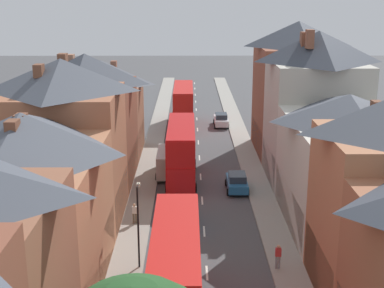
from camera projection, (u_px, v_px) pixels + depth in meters
pavement_left at (152, 152)px, 58.20m from camera, size 2.20×104.00×0.14m
pavement_right at (246, 152)px, 58.26m from camera, size 2.20×104.00×0.14m
centre_line_dashes at (199, 158)px, 56.32m from camera, size 0.14×97.80×0.01m
terrace_row_left at (45, 175)px, 33.75m from camera, size 8.00×53.54×12.84m
terrace_row_right at (357, 158)px, 35.94m from camera, size 8.00×54.70×14.00m
double_decker_bus_lead at (181, 151)px, 48.76m from camera, size 2.74×10.80×5.30m
double_decker_bus_mid_street at (176, 275)px, 27.44m from camera, size 2.74×10.80×5.30m
double_decker_bus_far_approaching at (183, 106)px, 68.46m from camera, size 2.74×10.80×5.30m
car_near_blue at (237, 182)px, 46.75m from camera, size 1.90×3.83×1.63m
car_near_silver at (185, 93)px, 87.56m from camera, size 1.90×4.49×1.62m
car_parked_right_a at (221, 120)px, 69.44m from camera, size 1.90×4.23×1.69m
car_mid_black at (184, 105)px, 78.34m from camera, size 1.90×4.36×1.68m
car_parked_left_b at (180, 217)px, 39.52m from camera, size 1.90×3.80×1.60m
delivery_van at (168, 162)px, 50.64m from camera, size 2.20×5.20×2.41m
pedestrian_mid_left at (278, 255)px, 33.29m from camera, size 0.36×0.22×1.61m
pedestrian_mid_right at (135, 212)px, 39.75m from camera, size 0.36×0.22×1.61m
street_lamp at (138, 221)px, 32.99m from camera, size 0.20×1.12×5.50m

